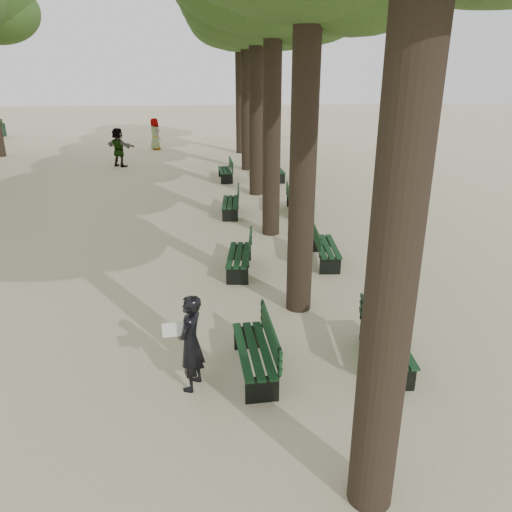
{
  "coord_description": "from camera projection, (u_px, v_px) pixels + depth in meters",
  "views": [
    {
      "loc": [
        -0.24,
        -6.37,
        4.82
      ],
      "look_at": [
        0.6,
        3.0,
        1.2
      ],
      "focal_mm": 35.0,
      "sensor_mm": 36.0,
      "label": 1
    }
  ],
  "objects": [
    {
      "name": "bench_left_1",
      "position": [
        239.0,
        262.0,
        12.31
      ],
      "size": [
        0.78,
        1.86,
        0.92
      ],
      "color": "black",
      "rests_on": "ground"
    },
    {
      "name": "bench_right_0",
      "position": [
        386.0,
        349.0,
        8.52
      ],
      "size": [
        0.68,
        1.83,
        0.92
      ],
      "color": "black",
      "rests_on": "ground"
    },
    {
      "name": "bench_right_1",
      "position": [
        326.0,
        253.0,
        12.9
      ],
      "size": [
        0.69,
        1.83,
        0.92
      ],
      "color": "black",
      "rests_on": "ground"
    },
    {
      "name": "bench_left_2",
      "position": [
        231.0,
        207.0,
        17.02
      ],
      "size": [
        0.69,
        1.83,
        0.92
      ],
      "color": "black",
      "rests_on": "ground"
    },
    {
      "name": "man_with_map",
      "position": [
        191.0,
        343.0,
        7.7
      ],
      "size": [
        0.7,
        0.71,
        1.6
      ],
      "color": "black",
      "rests_on": "ground"
    },
    {
      "name": "bench_right_2",
      "position": [
        296.0,
        205.0,
        17.29
      ],
      "size": [
        0.71,
        1.84,
        0.92
      ],
      "color": "black",
      "rests_on": "ground"
    },
    {
      "name": "bench_left_0",
      "position": [
        254.0,
        359.0,
        8.24
      ],
      "size": [
        0.67,
        1.83,
        0.92
      ],
      "color": "black",
      "rests_on": "ground"
    },
    {
      "name": "bench_right_3",
      "position": [
        276.0,
        174.0,
        22.21
      ],
      "size": [
        0.62,
        1.82,
        0.92
      ],
      "color": "black",
      "rests_on": "ground"
    },
    {
      "name": "ground",
      "position": [
        235.0,
        399.0,
        7.67
      ],
      "size": [
        120.0,
        120.0,
        0.0
      ],
      "primitive_type": "plane",
      "color": "beige",
      "rests_on": "ground"
    },
    {
      "name": "pedestrian_d",
      "position": [
        155.0,
        134.0,
        29.97
      ],
      "size": [
        0.77,
        0.97,
        1.85
      ],
      "primitive_type": "imported",
      "rotation": [
        0.0,
        0.0,
        2.09
      ],
      "color": "#262628",
      "rests_on": "ground"
    },
    {
      "name": "pedestrian_e",
      "position": [
        119.0,
        147.0,
        24.93
      ],
      "size": [
        1.66,
        1.35,
        1.91
      ],
      "primitive_type": "imported",
      "rotation": [
        0.0,
        0.0,
        2.51
      ],
      "color": "#262628",
      "rests_on": "ground"
    },
    {
      "name": "bench_left_3",
      "position": [
        225.0,
        174.0,
        22.16
      ],
      "size": [
        0.65,
        1.82,
        0.92
      ],
      "color": "black",
      "rests_on": "ground"
    },
    {
      "name": "pedestrian_b",
      "position": [
        298.0,
        128.0,
        34.11
      ],
      "size": [
        1.08,
        0.59,
        1.59
      ],
      "primitive_type": "imported",
      "rotation": [
        0.0,
        0.0,
        6.0
      ],
      "color": "#262628",
      "rests_on": "ground"
    },
    {
      "name": "tree_central_5",
      "position": [
        239.0,
        8.0,
        26.44
      ],
      "size": [
        6.0,
        6.0,
        9.95
      ],
      "color": "#33261C",
      "rests_on": "ground"
    }
  ]
}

